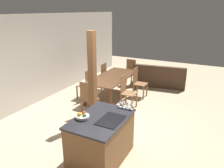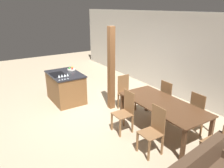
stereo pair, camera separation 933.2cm
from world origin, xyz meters
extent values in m
plane|color=tan|center=(0.00, 0.00, 0.00)|extent=(16.00, 16.00, 0.00)
cube|color=beige|center=(0.00, 2.80, 1.35)|extent=(11.20, 0.08, 2.70)
cube|color=brown|center=(-1.10, -0.44, 0.43)|extent=(1.26, 0.86, 0.86)
cube|color=#232328|center=(-1.10, -0.44, 0.88)|extent=(1.30, 0.90, 0.04)
cube|color=black|center=(-1.10, -0.65, 0.91)|extent=(0.56, 0.40, 0.01)
cylinder|color=silver|center=(-1.27, -0.14, 0.94)|extent=(0.25, 0.25, 0.05)
sphere|color=red|center=(-1.22, -0.14, 0.99)|extent=(0.08, 0.08, 0.08)
sphere|color=gold|center=(-1.31, -0.10, 0.99)|extent=(0.08, 0.08, 0.08)
sphere|color=#3D8E38|center=(-1.29, -0.20, 0.98)|extent=(0.07, 0.07, 0.07)
cylinder|color=silver|center=(-0.52, -0.81, 0.92)|extent=(0.06, 0.06, 0.00)
cylinder|color=silver|center=(-0.52, -0.81, 0.96)|extent=(0.01, 0.01, 0.08)
cone|color=silver|center=(-0.52, -0.81, 1.03)|extent=(0.07, 0.07, 0.07)
cylinder|color=silver|center=(-0.52, -0.73, 0.92)|extent=(0.06, 0.06, 0.00)
cylinder|color=silver|center=(-0.52, -0.73, 0.96)|extent=(0.01, 0.01, 0.08)
cone|color=silver|center=(-0.52, -0.73, 1.03)|extent=(0.07, 0.07, 0.07)
cylinder|color=silver|center=(-0.52, -0.65, 0.92)|extent=(0.06, 0.06, 0.00)
cylinder|color=silver|center=(-0.52, -0.65, 0.96)|extent=(0.01, 0.01, 0.08)
cone|color=silver|center=(-0.52, -0.65, 1.03)|extent=(0.07, 0.07, 0.07)
cylinder|color=silver|center=(-0.52, -0.56, 0.92)|extent=(0.06, 0.06, 0.00)
cylinder|color=silver|center=(-0.52, -0.56, 0.96)|extent=(0.01, 0.01, 0.08)
cone|color=silver|center=(-0.52, -0.56, 1.03)|extent=(0.07, 0.07, 0.07)
cube|color=#51331E|center=(1.83, 0.81, 0.73)|extent=(2.16, 0.99, 0.03)
cube|color=#51331E|center=(0.81, 0.37, 0.36)|extent=(0.07, 0.07, 0.71)
cube|color=#51331E|center=(2.85, 0.37, 0.36)|extent=(0.07, 0.07, 0.71)
cube|color=#51331E|center=(0.81, 1.24, 0.36)|extent=(0.07, 0.07, 0.71)
cube|color=#51331E|center=(2.85, 1.24, 0.36)|extent=(0.07, 0.07, 0.71)
cube|color=brown|center=(1.34, 0.01, 0.46)|extent=(0.40, 0.40, 0.02)
cube|color=brown|center=(1.34, 0.20, 0.73)|extent=(0.38, 0.02, 0.53)
cube|color=brown|center=(1.17, -0.17, 0.22)|extent=(0.04, 0.04, 0.45)
cube|color=brown|center=(1.52, -0.17, 0.22)|extent=(0.04, 0.04, 0.45)
cube|color=brown|center=(1.17, 0.19, 0.22)|extent=(0.04, 0.04, 0.45)
cube|color=brown|center=(1.52, 0.19, 0.22)|extent=(0.04, 0.04, 0.45)
cube|color=brown|center=(2.32, 0.01, 0.46)|extent=(0.40, 0.40, 0.02)
cube|color=brown|center=(2.32, 0.20, 0.73)|extent=(0.38, 0.02, 0.53)
cube|color=brown|center=(2.14, -0.17, 0.22)|extent=(0.04, 0.04, 0.45)
cube|color=brown|center=(2.49, -0.17, 0.22)|extent=(0.04, 0.04, 0.45)
cube|color=brown|center=(2.14, 0.19, 0.22)|extent=(0.04, 0.04, 0.45)
cube|color=brown|center=(2.49, 0.19, 0.22)|extent=(0.04, 0.04, 0.45)
cube|color=brown|center=(1.34, 1.60, 0.46)|extent=(0.40, 0.40, 0.02)
cube|color=brown|center=(1.34, 1.41, 0.73)|extent=(0.38, 0.02, 0.53)
cube|color=brown|center=(1.52, 1.78, 0.22)|extent=(0.04, 0.04, 0.45)
cube|color=brown|center=(1.17, 1.78, 0.22)|extent=(0.04, 0.04, 0.45)
cube|color=brown|center=(1.52, 1.43, 0.22)|extent=(0.04, 0.04, 0.45)
cube|color=brown|center=(1.17, 1.43, 0.22)|extent=(0.04, 0.04, 0.45)
cube|color=brown|center=(2.32, 1.60, 0.46)|extent=(0.40, 0.40, 0.02)
cube|color=brown|center=(2.32, 1.41, 0.73)|extent=(0.38, 0.02, 0.53)
cube|color=brown|center=(2.49, 1.78, 0.22)|extent=(0.04, 0.04, 0.45)
cube|color=brown|center=(2.14, 1.78, 0.22)|extent=(0.04, 0.04, 0.45)
cube|color=brown|center=(2.49, 1.43, 0.22)|extent=(0.04, 0.04, 0.45)
cube|color=brown|center=(2.14, 1.43, 0.22)|extent=(0.04, 0.04, 0.45)
cube|color=brown|center=(0.45, 0.81, 0.46)|extent=(0.40, 0.40, 0.02)
cube|color=brown|center=(0.26, 0.81, 0.73)|extent=(0.02, 0.38, 0.53)
cube|color=brown|center=(0.63, 0.63, 0.22)|extent=(0.04, 0.04, 0.45)
cube|color=brown|center=(0.63, 0.98, 0.22)|extent=(0.04, 0.04, 0.45)
cube|color=brown|center=(0.27, 0.63, 0.22)|extent=(0.04, 0.04, 0.45)
cube|color=brown|center=(0.27, 0.98, 0.22)|extent=(0.04, 0.04, 0.45)
cube|color=brown|center=(3.21, 0.81, 0.46)|extent=(0.40, 0.40, 0.02)
cube|color=brown|center=(3.04, 0.98, 0.22)|extent=(0.04, 0.04, 0.45)
cube|color=brown|center=(3.04, 0.63, 0.22)|extent=(0.04, 0.04, 0.45)
cube|color=brown|center=(3.39, 0.63, 0.22)|extent=(0.04, 0.04, 0.45)
cube|color=#473323|center=(3.51, -0.28, 0.63)|extent=(0.40, 1.95, 0.40)
cube|color=brown|center=(0.11, 0.49, 1.18)|extent=(0.16, 0.16, 2.36)
camera|label=1|loc=(-4.25, -2.28, 2.83)|focal=35.00mm
camera|label=2|loc=(5.07, -2.66, 2.86)|focal=35.00mm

